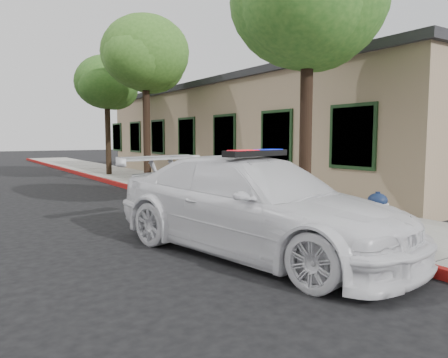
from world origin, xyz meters
TOP-DOWN VIEW (x-y plane):
  - ground at (0.00, 0.00)m, footprint 120.00×120.00m
  - sidewalk at (1.60, 3.00)m, footprint 3.20×60.00m
  - red_curb at (0.06, 3.00)m, footprint 0.14×60.00m
  - clapboard_building at (6.69, 9.00)m, footprint 7.30×20.89m
  - police_car at (-1.25, -0.75)m, footprint 3.44×5.92m
  - fire_hydrant at (0.35, -1.95)m, footprint 0.52×0.45m
  - street_tree_near at (0.88, 0.29)m, footprint 3.38×3.24m
  - street_tree_mid at (0.97, 9.14)m, footprint 3.42×3.42m
  - street_tree_far at (1.00, 13.81)m, footprint 3.10×3.05m

SIDE VIEW (x-z plane):
  - ground at x=0.00m, z-range 0.00..0.00m
  - sidewalk at x=1.60m, z-range 0.00..0.15m
  - red_curb at x=0.06m, z-range 0.00..0.16m
  - fire_hydrant at x=0.35m, z-range 0.15..1.05m
  - police_car at x=-1.25m, z-range -0.06..1.67m
  - clapboard_building at x=6.69m, z-range 0.01..4.25m
  - street_tree_far at x=1.00m, z-range 1.58..7.24m
  - street_tree_near at x=0.88m, z-range 1.61..7.55m
  - street_tree_mid at x=0.97m, z-range 1.78..8.18m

